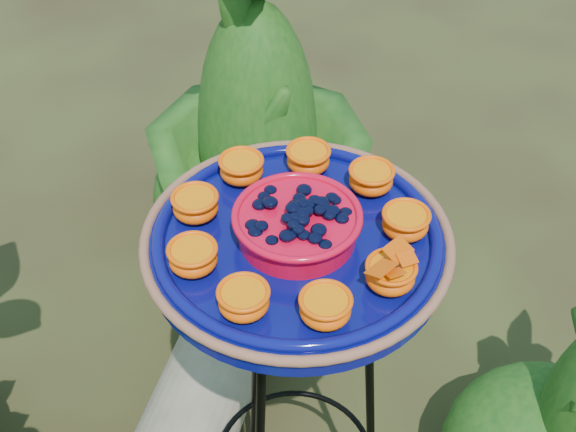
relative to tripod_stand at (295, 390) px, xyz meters
name	(u,v)px	position (x,y,z in m)	size (l,w,h in m)	color
tripod_stand	(295,390)	(0.00, 0.00, 0.00)	(0.37, 0.37, 0.79)	black
feeder_dish	(297,238)	(0.00, 0.00, 0.34)	(0.51, 0.51, 0.09)	#080B60
driftwood_log	(200,403)	(0.07, 0.30, -0.38)	(0.20, 0.20, 0.61)	gray
shrub_back_right	(257,102)	(0.59, 0.54, 0.02)	(0.55, 0.55, 0.99)	#154612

